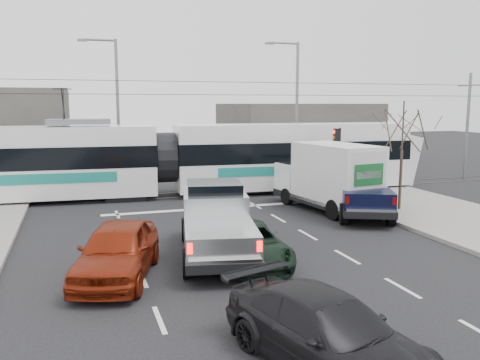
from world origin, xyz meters
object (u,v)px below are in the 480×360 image
object	(u,v)px
box_truck	(329,178)
green_car	(248,244)
street_lamp_far	(115,102)
street_lamp_near	(294,102)
silver_pickup	(216,220)
dark_car	(328,333)
tram	(165,159)
red_car	(117,250)
navy_pickup	(361,188)
bare_tree	(403,131)
traffic_signal	(337,147)

from	to	relation	value
box_truck	green_car	distance (m)	8.91
street_lamp_far	green_car	size ratio (longest dim) A/B	2.00
street_lamp_near	street_lamp_far	world-z (taller)	same
silver_pickup	dark_car	xyz separation A→B (m)	(0.00, -8.01, -0.43)
tram	green_car	xyz separation A→B (m)	(0.51, -12.54, -1.42)
box_truck	red_car	size ratio (longest dim) A/B	1.38
street_lamp_near	green_car	size ratio (longest dim) A/B	2.00
navy_pickup	red_car	size ratio (longest dim) A/B	1.26
silver_pickup	red_car	size ratio (longest dim) A/B	1.38
bare_tree	navy_pickup	bearing A→B (deg)	174.45
street_lamp_near	tram	size ratio (longest dim) A/B	0.32
navy_pickup	dark_car	world-z (taller)	navy_pickup
traffic_signal	street_lamp_far	bearing A→B (deg)	138.28
street_lamp_far	navy_pickup	world-z (taller)	street_lamp_far
tram	silver_pickup	size ratio (longest dim) A/B	4.25
bare_tree	street_lamp_far	size ratio (longest dim) A/B	0.56
bare_tree	tram	world-z (taller)	tram
bare_tree	dark_car	world-z (taller)	bare_tree
bare_tree	box_truck	distance (m)	3.95
navy_pickup	red_car	distance (m)	12.55
street_lamp_near	street_lamp_far	size ratio (longest dim) A/B	1.00
traffic_signal	tram	size ratio (longest dim) A/B	0.13
street_lamp_far	navy_pickup	xyz separation A→B (m)	(9.84, -13.31, -3.92)
silver_pickup	box_truck	size ratio (longest dim) A/B	1.00
traffic_signal	street_lamp_near	size ratio (longest dim) A/B	0.40
traffic_signal	red_car	bearing A→B (deg)	-142.84
street_lamp_far	navy_pickup	size ratio (longest dim) A/B	1.48
street_lamp_far	box_truck	distance (m)	15.45
street_lamp_near	navy_pickup	world-z (taller)	street_lamp_near
street_lamp_near	box_truck	distance (m)	11.16
navy_pickup	silver_pickup	bearing A→B (deg)	-129.86
bare_tree	green_car	bearing A→B (deg)	-151.19
box_truck	street_lamp_far	bearing A→B (deg)	116.90
street_lamp_near	dark_car	xyz separation A→B (m)	(-9.60, -23.18, -4.40)
street_lamp_near	street_lamp_far	distance (m)	11.67
bare_tree	box_truck	bearing A→B (deg)	157.10
bare_tree	traffic_signal	world-z (taller)	bare_tree
tram	green_car	distance (m)	12.63
traffic_signal	dark_car	xyz separation A→B (m)	(-8.76, -15.68, -2.03)
traffic_signal	red_car	xyz separation A→B (m)	(-12.14, -9.20, -1.92)
tram	dark_car	xyz separation A→B (m)	(-0.17, -19.15, -1.33)
dark_car	green_car	bearing A→B (deg)	66.95
box_truck	red_car	world-z (taller)	box_truck
silver_pickup	navy_pickup	bearing A→B (deg)	37.05
silver_pickup	navy_pickup	xyz separation A→B (m)	(7.94, 3.86, 0.04)
street_lamp_near	red_car	size ratio (longest dim) A/B	1.87
street_lamp_far	traffic_signal	bearing A→B (deg)	-41.72
street_lamp_near	dark_car	size ratio (longest dim) A/B	1.83
tram	red_car	size ratio (longest dim) A/B	5.88
navy_pickup	red_car	bearing A→B (deg)	-130.30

